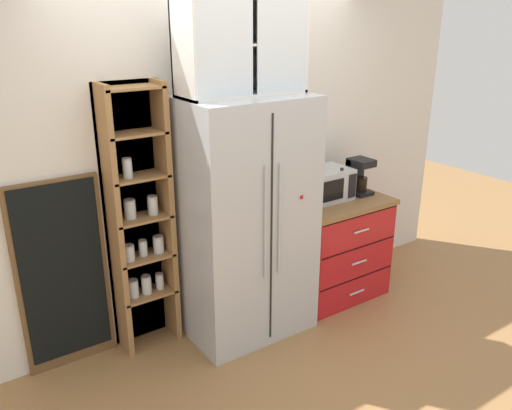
# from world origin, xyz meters

# --- Properties ---
(ground_plane) EXTENTS (10.63, 10.63, 0.00)m
(ground_plane) POSITION_xyz_m (0.00, 0.00, 0.00)
(ground_plane) COLOR #9E7042
(wall_back_cream) EXTENTS (4.93, 0.10, 2.55)m
(wall_back_cream) POSITION_xyz_m (0.00, 0.40, 1.27)
(wall_back_cream) COLOR silver
(wall_back_cream) RESTS_ON ground
(refrigerator) EXTENTS (0.93, 0.69, 1.82)m
(refrigerator) POSITION_xyz_m (0.00, 0.02, 0.91)
(refrigerator) COLOR #B7BABF
(refrigerator) RESTS_ON ground
(pantry_shelf_column) EXTENTS (0.46, 0.26, 1.94)m
(pantry_shelf_column) POSITION_xyz_m (-0.72, 0.29, 0.97)
(pantry_shelf_column) COLOR brown
(pantry_shelf_column) RESTS_ON ground
(counter_cabinet) EXTENTS (0.86, 0.66, 0.88)m
(counter_cabinet) POSITION_xyz_m (0.92, 0.04, 0.44)
(counter_cabinet) COLOR red
(counter_cabinet) RESTS_ON ground
(microwave) EXTENTS (0.44, 0.33, 0.26)m
(microwave) POSITION_xyz_m (0.83, 0.09, 1.01)
(microwave) COLOR #B7BABF
(microwave) RESTS_ON counter_cabinet
(coffee_maker) EXTENTS (0.17, 0.20, 0.31)m
(coffee_maker) POSITION_xyz_m (1.18, 0.04, 1.04)
(coffee_maker) COLOR black
(coffee_maker) RESTS_ON counter_cabinet
(mug_navy) EXTENTS (0.12, 0.08, 0.09)m
(mug_navy) POSITION_xyz_m (0.92, 0.06, 0.92)
(mug_navy) COLOR navy
(mug_navy) RESTS_ON counter_cabinet
(bottle_green) EXTENTS (0.07, 0.07, 0.28)m
(bottle_green) POSITION_xyz_m (0.92, -0.02, 1.01)
(bottle_green) COLOR #285B33
(bottle_green) RESTS_ON counter_cabinet
(upper_cabinet) EXTENTS (0.89, 0.32, 0.67)m
(upper_cabinet) POSITION_xyz_m (0.00, 0.07, 2.15)
(upper_cabinet) COLOR silver
(upper_cabinet) RESTS_ON refrigerator
(chalkboard_menu) EXTENTS (0.60, 0.04, 1.36)m
(chalkboard_menu) POSITION_xyz_m (-1.27, 0.33, 0.68)
(chalkboard_menu) COLOR brown
(chalkboard_menu) RESTS_ON ground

